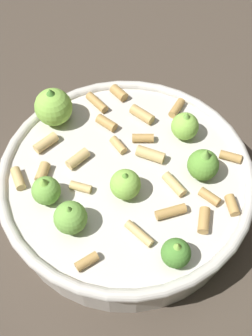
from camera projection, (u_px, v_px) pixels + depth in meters
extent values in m
plane|color=#42382D|center=(126.00, 199.00, 0.52)|extent=(2.40, 2.40, 0.00)
cylinder|color=beige|center=(126.00, 187.00, 0.49)|extent=(0.28, 0.28, 0.06)
torus|color=beige|center=(126.00, 173.00, 0.47)|extent=(0.29, 0.29, 0.01)
sphere|color=#8CC64C|center=(53.00, 107.00, 0.49)|extent=(0.05, 0.05, 0.05)
cone|color=#4C8933|center=(51.00, 94.00, 0.48)|extent=(0.02, 0.02, 0.02)
sphere|color=#75B247|center=(70.00, 218.00, 0.42)|extent=(0.03, 0.03, 0.03)
cone|color=#75B247|center=(69.00, 210.00, 0.40)|extent=(0.01, 0.01, 0.01)
sphere|color=#8CC64C|center=(125.00, 184.00, 0.44)|extent=(0.03, 0.03, 0.03)
cone|color=#609E38|center=(125.00, 176.00, 0.43)|extent=(0.02, 0.02, 0.01)
sphere|color=#609E38|center=(203.00, 165.00, 0.45)|extent=(0.03, 0.03, 0.03)
cone|color=#75B247|center=(206.00, 154.00, 0.44)|extent=(0.02, 0.02, 0.02)
sphere|color=#8CC64C|center=(185.00, 126.00, 0.48)|extent=(0.03, 0.03, 0.03)
cone|color=#75B247|center=(187.00, 117.00, 0.47)|extent=(0.01, 0.01, 0.01)
sphere|color=#4C8933|center=(176.00, 253.00, 0.40)|extent=(0.03, 0.03, 0.03)
cone|color=#8CC64C|center=(178.00, 247.00, 0.39)|extent=(0.01, 0.01, 0.01)
sphere|color=#75B247|center=(46.00, 191.00, 0.44)|extent=(0.03, 0.03, 0.03)
cone|color=#8CC64C|center=(44.00, 182.00, 0.42)|extent=(0.02, 0.02, 0.01)
cylinder|color=tan|center=(78.00, 159.00, 0.47)|extent=(0.03, 0.02, 0.01)
cylinder|color=tan|center=(204.00, 220.00, 0.43)|extent=(0.03, 0.02, 0.01)
cylinder|color=tan|center=(18.00, 178.00, 0.46)|extent=(0.02, 0.03, 0.01)
cylinder|color=tan|center=(139.00, 233.00, 0.42)|extent=(0.02, 0.03, 0.01)
cylinder|color=tan|center=(230.00, 157.00, 0.47)|extent=(0.01, 0.03, 0.01)
cylinder|color=tan|center=(174.00, 184.00, 0.45)|extent=(0.02, 0.03, 0.01)
cylinder|color=tan|center=(232.00, 205.00, 0.44)|extent=(0.02, 0.02, 0.01)
cylinder|color=tan|center=(143.00, 138.00, 0.49)|extent=(0.02, 0.03, 0.01)
cylinder|color=tan|center=(46.00, 143.00, 0.48)|extent=(0.03, 0.02, 0.01)
cylinder|color=tan|center=(142.00, 114.00, 0.51)|extent=(0.02, 0.03, 0.01)
cylinder|color=tan|center=(118.00, 145.00, 0.48)|extent=(0.02, 0.02, 0.01)
cylinder|color=tan|center=(107.00, 123.00, 0.50)|extent=(0.02, 0.03, 0.01)
cylinder|color=tan|center=(87.00, 261.00, 0.40)|extent=(0.03, 0.02, 0.01)
cylinder|color=tan|center=(119.00, 93.00, 0.53)|extent=(0.02, 0.03, 0.01)
cylinder|color=tan|center=(150.00, 154.00, 0.47)|extent=(0.02, 0.03, 0.01)
cylinder|color=tan|center=(43.00, 172.00, 0.46)|extent=(0.03, 0.02, 0.01)
cylinder|color=tan|center=(171.00, 212.00, 0.43)|extent=(0.03, 0.03, 0.01)
cylinder|color=tan|center=(177.00, 108.00, 0.52)|extent=(0.03, 0.01, 0.01)
cylinder|color=tan|center=(81.00, 187.00, 0.45)|extent=(0.01, 0.03, 0.01)
cylinder|color=tan|center=(209.00, 197.00, 0.44)|extent=(0.01, 0.02, 0.01)
cylinder|color=tan|center=(97.00, 103.00, 0.52)|extent=(0.02, 0.03, 0.01)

